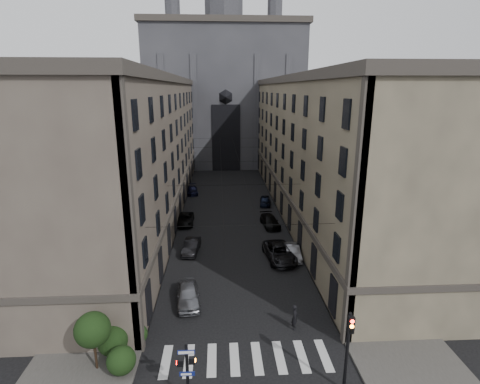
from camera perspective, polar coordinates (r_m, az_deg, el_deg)
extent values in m
cube|color=#383533|center=(55.34, -12.39, -2.94)|extent=(7.00, 80.00, 0.15)
cube|color=#383533|center=(55.93, 9.38, -2.58)|extent=(7.00, 80.00, 0.15)
cube|color=beige|center=(27.10, 0.90, -24.00)|extent=(11.00, 3.20, 0.01)
cube|color=#4C423A|center=(53.83, -16.11, 6.10)|extent=(13.00, 60.00, 18.00)
cube|color=#38332D|center=(53.21, -16.90, 16.12)|extent=(13.60, 60.60, 0.90)
cube|color=#38332D|center=(54.77, -15.74, 1.14)|extent=(13.40, 60.30, 0.50)
cube|color=brown|center=(54.62, 12.88, 6.44)|extent=(13.00, 60.00, 18.00)
cube|color=#38332D|center=(54.00, 13.50, 16.33)|extent=(13.60, 60.60, 0.90)
cube|color=#38332D|center=(55.55, 12.59, 1.55)|extent=(13.40, 60.30, 0.50)
cube|color=#2D2D33|center=(90.89, -2.34, 14.09)|extent=(34.00, 22.00, 30.00)
cube|color=#38332D|center=(91.82, -2.46, 23.80)|extent=(35.00, 23.00, 1.20)
cube|color=black|center=(80.47, -2.14, 8.19)|extent=(6.00, 0.30, 14.00)
cylinder|color=black|center=(23.18, -8.01, -25.81)|extent=(0.18, 0.18, 4.00)
cube|color=orange|center=(22.57, -7.33, -24.11)|extent=(0.34, 0.24, 0.38)
cube|color=#FF0C07|center=(22.83, -9.10, -24.30)|extent=(0.34, 0.24, 0.38)
cube|color=navy|center=(22.08, -8.20, -23.01)|extent=(0.95, 0.05, 0.24)
cube|color=navy|center=(22.98, -8.05, -25.74)|extent=(0.85, 0.05, 0.27)
cylinder|color=black|center=(24.18, 15.98, -22.47)|extent=(0.20, 0.20, 5.20)
cube|color=black|center=(22.85, 16.55, -18.82)|extent=(0.34, 0.30, 1.00)
cylinder|color=#FF0C07|center=(22.55, 16.76, -18.37)|extent=(0.22, 0.05, 0.22)
cylinder|color=orange|center=(22.73, 16.69, -19.04)|extent=(0.22, 0.05, 0.22)
cylinder|color=black|center=(22.91, 16.63, -19.70)|extent=(0.22, 0.05, 0.22)
sphere|color=black|center=(26.36, -17.65, -23.24)|extent=(1.80, 1.80, 1.80)
sphere|color=black|center=(27.93, -18.85, -20.63)|extent=(2.00, 2.00, 2.00)
sphere|color=black|center=(28.56, -15.36, -20.16)|extent=(1.40, 1.40, 1.40)
cylinder|color=black|center=(27.01, -21.19, -21.75)|extent=(0.16, 0.16, 2.40)
sphere|color=black|center=(26.10, -21.55, -18.92)|extent=(2.20, 2.20, 2.20)
cylinder|color=black|center=(27.67, 0.21, -5.11)|extent=(14.00, 0.03, 0.03)
cylinder|color=black|center=(39.11, -0.85, 1.08)|extent=(14.00, 0.03, 0.03)
cylinder|color=black|center=(51.79, -1.47, 4.66)|extent=(14.00, 0.03, 0.03)
cylinder|color=black|center=(64.60, -1.84, 6.83)|extent=(14.00, 0.03, 0.03)
cylinder|color=black|center=(76.48, -2.08, 8.19)|extent=(14.00, 0.03, 0.03)
cylinder|color=black|center=(52.83, -2.91, 4.42)|extent=(0.03, 60.00, 0.03)
cylinder|color=black|center=(52.91, -0.09, 4.46)|extent=(0.03, 60.00, 0.03)
imported|color=slate|center=(32.36, -7.93, -15.21)|extent=(2.43, 4.86, 1.59)
imported|color=black|center=(41.30, -7.42, -8.24)|extent=(1.97, 4.42, 1.41)
imported|color=black|center=(49.74, -8.39, -4.12)|extent=(2.31, 4.86, 1.34)
imported|color=black|center=(63.76, -7.31, 0.30)|extent=(2.32, 4.65, 1.30)
imported|color=gray|center=(40.12, 7.98, -9.02)|extent=(1.59, 4.23, 1.38)
imported|color=black|center=(39.52, 6.03, -9.16)|extent=(3.29, 6.04, 1.61)
imported|color=black|center=(48.59, 4.59, -4.46)|extent=(2.49, 4.93, 1.37)
imported|color=black|center=(57.28, 3.84, -1.35)|extent=(2.02, 4.06, 1.33)
imported|color=black|center=(29.37, 8.35, -18.32)|extent=(0.64, 0.81, 1.94)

